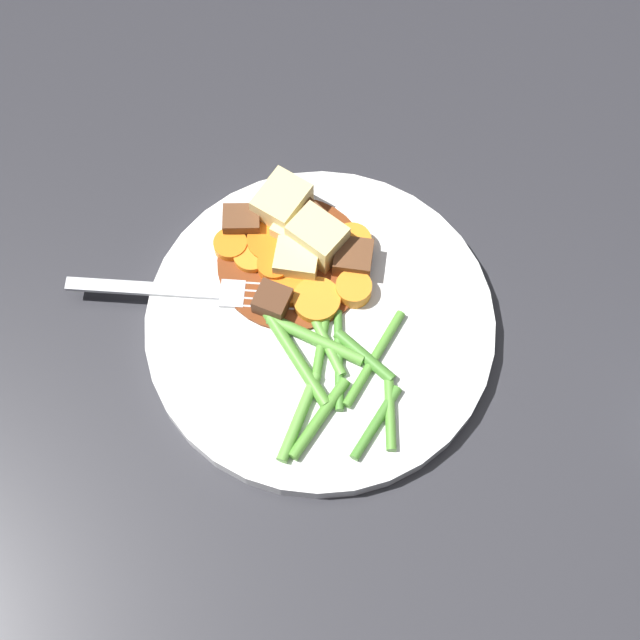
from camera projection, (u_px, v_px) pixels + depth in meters
name	position (u px, v px, depth m)	size (l,w,h in m)	color
ground_plane	(320.00, 329.00, 0.69)	(3.00, 3.00, 0.00)	#2D2D33
dinner_plate	(320.00, 324.00, 0.68)	(0.26, 0.26, 0.02)	white
stew_sauce	(292.00, 262.00, 0.69)	(0.11, 0.11, 0.00)	brown
carrot_slice_0	(289.00, 288.00, 0.68)	(0.03, 0.03, 0.01)	orange
carrot_slice_1	(231.00, 245.00, 0.69)	(0.03, 0.03, 0.01)	orange
carrot_slice_2	(271.00, 242.00, 0.69)	(0.04, 0.04, 0.01)	orange
carrot_slice_3	(314.00, 301.00, 0.67)	(0.03, 0.03, 0.01)	orange
carrot_slice_4	(252.00, 256.00, 0.69)	(0.03, 0.03, 0.01)	orange
carrot_slice_5	(354.00, 289.00, 0.67)	(0.03, 0.03, 0.01)	orange
carrot_slice_6	(352.00, 244.00, 0.69)	(0.03, 0.03, 0.01)	orange
carrot_slice_7	(274.00, 266.00, 0.68)	(0.03, 0.03, 0.01)	orange
potato_chunk_0	(290.00, 231.00, 0.69)	(0.02, 0.02, 0.02)	#EAD68C
potato_chunk_1	(297.00, 261.00, 0.68)	(0.03, 0.03, 0.02)	#EAD68C
potato_chunk_2	(282.00, 204.00, 0.69)	(0.04, 0.03, 0.03)	#EAD68C
potato_chunk_3	(318.00, 238.00, 0.68)	(0.04, 0.03, 0.03)	#EAD68C
meat_chunk_0	(273.00, 301.00, 0.67)	(0.02, 0.02, 0.02)	#56331E
meat_chunk_1	(353.00, 259.00, 0.68)	(0.03, 0.03, 0.02)	brown
meat_chunk_2	(242.00, 222.00, 0.69)	(0.03, 0.02, 0.02)	brown
meat_chunk_3	(306.00, 216.00, 0.70)	(0.03, 0.03, 0.02)	brown
green_bean_0	(319.00, 418.00, 0.64)	(0.01, 0.01, 0.07)	#599E38
green_bean_1	(374.00, 358.00, 0.66)	(0.01, 0.01, 0.08)	#599E38
green_bean_2	(390.00, 413.00, 0.64)	(0.01, 0.01, 0.05)	#599E38
green_bean_3	(364.00, 356.00, 0.66)	(0.01, 0.01, 0.05)	#4C8E33
green_bean_4	(339.00, 360.00, 0.66)	(0.01, 0.01, 0.08)	#4C8E33
green_bean_5	(325.00, 338.00, 0.66)	(0.01, 0.01, 0.06)	#66AD42
green_bean_6	(376.00, 423.00, 0.64)	(0.01, 0.01, 0.06)	#4C8E33
green_bean_7	(299.00, 417.00, 0.64)	(0.01, 0.01, 0.07)	#66AD42
green_bean_8	(316.00, 339.00, 0.66)	(0.01, 0.01, 0.08)	#66AD42
green_bean_9	(296.00, 358.00, 0.65)	(0.01, 0.01, 0.08)	#599E38
green_bean_10	(316.00, 334.00, 0.66)	(0.01, 0.01, 0.07)	#599E38
fork	(192.00, 291.00, 0.68)	(0.06, 0.17, 0.00)	silver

